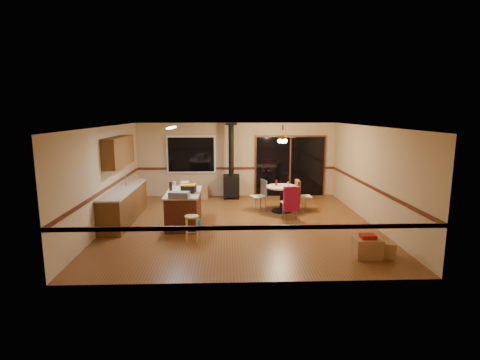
{
  "coord_description": "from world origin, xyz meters",
  "views": [
    {
      "loc": [
        -0.37,
        -9.66,
        2.96
      ],
      "look_at": [
        0.0,
        0.3,
        1.15
      ],
      "focal_mm": 28.0,
      "sensor_mm": 36.0,
      "label": 1
    }
  ],
  "objects_px": {
    "box_corner_a": "(367,247)",
    "bar_stool": "(192,228)",
    "wood_stove": "(231,178)",
    "box_corner_b": "(384,249)",
    "toolbox_black": "(188,189)",
    "box_under_window": "(200,193)",
    "chair_near": "(291,199)",
    "dining_table": "(282,194)",
    "toolbox_grey": "(179,195)",
    "blue_bucket": "(195,225)",
    "kitchen_island": "(184,208)",
    "chair_right": "(298,192)",
    "chair_left": "(261,192)"
  },
  "relations": [
    {
      "from": "wood_stove",
      "to": "box_corner_a",
      "type": "height_order",
      "value": "wood_stove"
    },
    {
      "from": "kitchen_island",
      "to": "chair_near",
      "type": "bearing_deg",
      "value": 7.27
    },
    {
      "from": "bar_stool",
      "to": "dining_table",
      "type": "bearing_deg",
      "value": 45.38
    },
    {
      "from": "bar_stool",
      "to": "box_under_window",
      "type": "relative_size",
      "value": 1.13
    },
    {
      "from": "kitchen_island",
      "to": "chair_left",
      "type": "height_order",
      "value": "chair_left"
    },
    {
      "from": "chair_near",
      "to": "box_under_window",
      "type": "relative_size",
      "value": 1.33
    },
    {
      "from": "box_corner_b",
      "to": "chair_near",
      "type": "bearing_deg",
      "value": 118.1
    },
    {
      "from": "bar_stool",
      "to": "dining_table",
      "type": "relative_size",
      "value": 0.63
    },
    {
      "from": "kitchen_island",
      "to": "wood_stove",
      "type": "height_order",
      "value": "wood_stove"
    },
    {
      "from": "chair_right",
      "to": "toolbox_grey",
      "type": "bearing_deg",
      "value": -148.71
    },
    {
      "from": "box_corner_a",
      "to": "box_under_window",
      "type": "bearing_deg",
      "value": 124.8
    },
    {
      "from": "kitchen_island",
      "to": "box_corner_b",
      "type": "distance_m",
      "value": 5.03
    },
    {
      "from": "bar_stool",
      "to": "toolbox_black",
      "type": "bearing_deg",
      "value": 99.75
    },
    {
      "from": "toolbox_black",
      "to": "box_under_window",
      "type": "height_order",
      "value": "toolbox_black"
    },
    {
      "from": "wood_stove",
      "to": "toolbox_black",
      "type": "xyz_separation_m",
      "value": [
        -1.17,
        -3.2,
        0.27
      ]
    },
    {
      "from": "chair_right",
      "to": "box_under_window",
      "type": "height_order",
      "value": "chair_right"
    },
    {
      "from": "kitchen_island",
      "to": "chair_near",
      "type": "relative_size",
      "value": 2.4
    },
    {
      "from": "toolbox_black",
      "to": "chair_right",
      "type": "height_order",
      "value": "toolbox_black"
    },
    {
      "from": "toolbox_grey",
      "to": "blue_bucket",
      "type": "relative_size",
      "value": 1.5
    },
    {
      "from": "kitchen_island",
      "to": "blue_bucket",
      "type": "height_order",
      "value": "kitchen_island"
    },
    {
      "from": "wood_stove",
      "to": "chair_right",
      "type": "distance_m",
      "value": 2.66
    },
    {
      "from": "kitchen_island",
      "to": "dining_table",
      "type": "relative_size",
      "value": 1.77
    },
    {
      "from": "wood_stove",
      "to": "box_corner_b",
      "type": "relative_size",
      "value": 6.45
    },
    {
      "from": "bar_stool",
      "to": "wood_stove",
      "type": "bearing_deg",
      "value": 77.15
    },
    {
      "from": "kitchen_island",
      "to": "box_corner_a",
      "type": "relative_size",
      "value": 3.17
    },
    {
      "from": "dining_table",
      "to": "chair_near",
      "type": "distance_m",
      "value": 0.89
    },
    {
      "from": "chair_right",
      "to": "box_corner_a",
      "type": "relative_size",
      "value": 1.32
    },
    {
      "from": "box_corner_a",
      "to": "dining_table",
      "type": "bearing_deg",
      "value": 108.9
    },
    {
      "from": "bar_stool",
      "to": "chair_left",
      "type": "bearing_deg",
      "value": 54.69
    },
    {
      "from": "chair_right",
      "to": "box_under_window",
      "type": "relative_size",
      "value": 1.33
    },
    {
      "from": "toolbox_black",
      "to": "dining_table",
      "type": "height_order",
      "value": "toolbox_black"
    },
    {
      "from": "chair_right",
      "to": "wood_stove",
      "type": "bearing_deg",
      "value": 138.89
    },
    {
      "from": "toolbox_black",
      "to": "chair_near",
      "type": "bearing_deg",
      "value": 10.56
    },
    {
      "from": "toolbox_black",
      "to": "box_under_window",
      "type": "distance_m",
      "value": 3.33
    },
    {
      "from": "box_corner_a",
      "to": "bar_stool",
      "type": "bearing_deg",
      "value": 162.75
    },
    {
      "from": "chair_left",
      "to": "box_under_window",
      "type": "distance_m",
      "value": 2.62
    },
    {
      "from": "wood_stove",
      "to": "box_under_window",
      "type": "relative_size",
      "value": 4.8
    },
    {
      "from": "toolbox_black",
      "to": "box_corner_b",
      "type": "height_order",
      "value": "toolbox_black"
    },
    {
      "from": "chair_left",
      "to": "box_under_window",
      "type": "xyz_separation_m",
      "value": [
        -1.96,
        1.7,
        -0.38
      ]
    },
    {
      "from": "kitchen_island",
      "to": "wood_stove",
      "type": "relative_size",
      "value": 0.67
    },
    {
      "from": "toolbox_grey",
      "to": "box_under_window",
      "type": "distance_m",
      "value": 3.89
    },
    {
      "from": "wood_stove",
      "to": "chair_near",
      "type": "bearing_deg",
      "value": -58.9
    },
    {
      "from": "kitchen_island",
      "to": "toolbox_black",
      "type": "bearing_deg",
      "value": -48.48
    },
    {
      "from": "kitchen_island",
      "to": "toolbox_black",
      "type": "distance_m",
      "value": 0.58
    },
    {
      "from": "kitchen_island",
      "to": "toolbox_black",
      "type": "xyz_separation_m",
      "value": [
        0.13,
        -0.15,
        0.54
      ]
    },
    {
      "from": "bar_stool",
      "to": "dining_table",
      "type": "xyz_separation_m",
      "value": [
        2.47,
        2.5,
        0.24
      ]
    },
    {
      "from": "box_corner_a",
      "to": "chair_right",
      "type": "bearing_deg",
      "value": 101.21
    },
    {
      "from": "chair_near",
      "to": "chair_right",
      "type": "bearing_deg",
      "value": 67.32
    },
    {
      "from": "wood_stove",
      "to": "box_corner_b",
      "type": "bearing_deg",
      "value": -60.4
    },
    {
      "from": "toolbox_black",
      "to": "kitchen_island",
      "type": "bearing_deg",
      "value": 131.52
    }
  ]
}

